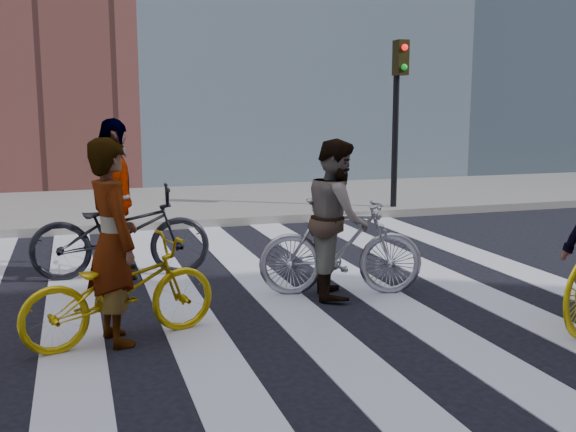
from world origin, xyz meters
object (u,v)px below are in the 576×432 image
bike_dark_rear (121,232)px  rider_mid (337,218)px  rider_left (113,242)px  rider_rear (115,199)px  traffic_signal (398,97)px  bike_yellow_left (121,291)px  bike_silver_mid (341,247)px

bike_dark_rear → rider_mid: size_ratio=1.23×
rider_left → rider_rear: rider_rear is taller
traffic_signal → rider_rear: 6.59m
rider_left → traffic_signal: bearing=-60.3°
bike_yellow_left → rider_left: rider_left is taller
rider_left → rider_mid: bearing=-87.4°
traffic_signal → bike_silver_mid: traffic_signal is taller
traffic_signal → rider_left: bearing=-134.5°
bike_silver_mid → rider_left: (-2.51, -0.82, 0.37)m
bike_silver_mid → rider_rear: size_ratio=0.93×
traffic_signal → bike_silver_mid: bearing=-122.6°
bike_yellow_left → rider_left: 0.45m
rider_left → bike_yellow_left: bearing=-105.8°
bike_silver_mid → bike_dark_rear: bike_dark_rear is taller
rider_mid → bike_yellow_left: bearing=123.9°
bike_silver_mid → rider_left: 2.66m
bike_yellow_left → rider_mid: (2.41, 0.82, 0.41)m
traffic_signal → rider_mid: size_ratio=1.89×
bike_yellow_left → bike_silver_mid: (2.46, 0.82, 0.08)m
traffic_signal → bike_silver_mid: size_ratio=1.81×
traffic_signal → bike_yellow_left: 8.24m
bike_yellow_left → bike_dark_rear: bike_dark_rear is taller
bike_yellow_left → bike_dark_rear: size_ratio=0.83×
bike_yellow_left → traffic_signal: bearing=-60.1°
bike_silver_mid → bike_dark_rear: 2.77m
bike_dark_rear → rider_rear: bearing=94.1°
bike_silver_mid → rider_left: bearing=123.2°
rider_left → bike_silver_mid: bearing=-87.7°
bike_yellow_left → rider_rear: (0.12, 2.36, 0.51)m
traffic_signal → bike_silver_mid: 6.11m
bike_silver_mid → rider_left: size_ratio=1.00×
traffic_signal → rider_rear: traffic_signal is taller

